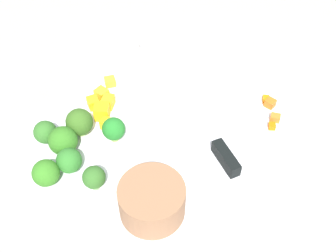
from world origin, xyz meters
TOP-DOWN VIEW (x-y plane):
  - ground_plane at (0.00, 0.00)m, footprint 4.00×4.00m
  - cutting_board at (0.00, 0.00)m, footprint 0.41×0.33m
  - prep_bowl at (-0.12, -0.07)m, footprint 0.08×0.08m
  - chef_knife at (0.04, -0.03)m, footprint 0.15×0.30m
  - carrot_dice_0 at (0.14, -0.09)m, footprint 0.01×0.01m
  - carrot_dice_1 at (0.10, -0.11)m, footprint 0.01×0.01m
  - carrot_dice_2 at (0.12, -0.11)m, footprint 0.02×0.02m
  - carrot_dice_3 at (0.14, -0.08)m, footprint 0.02×0.01m
  - pepper_dice_0 at (-0.05, 0.07)m, footprint 0.02×0.02m
  - pepper_dice_1 at (0.02, 0.14)m, footprint 0.02×0.02m
  - pepper_dice_2 at (-0.02, 0.10)m, footprint 0.03×0.02m
  - pepper_dice_3 at (-0.04, 0.12)m, footprint 0.02×0.02m
  - pepper_dice_4 at (-0.01, 0.13)m, footprint 0.02×0.02m
  - pepper_dice_5 at (-0.04, 0.09)m, footprint 0.03×0.03m
  - broccoli_floret_0 at (-0.09, 0.09)m, footprint 0.04×0.04m
  - broccoli_floret_1 at (-0.06, 0.05)m, footprint 0.03×0.03m
  - broccoli_floret_2 at (-0.14, 0.06)m, footprint 0.03×0.03m
  - broccoli_floret_3 at (-0.13, 0.12)m, footprint 0.03×0.03m
  - broccoli_floret_4 at (-0.14, 0.01)m, footprint 0.03×0.03m
  - broccoli_floret_5 at (-0.12, 0.09)m, footprint 0.04×0.04m
  - broccoli_floret_6 at (-0.17, 0.06)m, footprint 0.04×0.04m

SIDE VIEW (x-z plane):
  - ground_plane at x=0.00m, z-range 0.00..0.00m
  - cutting_board at x=0.00m, z-range 0.00..0.01m
  - carrot_dice_3 at x=0.14m, z-range 0.01..0.02m
  - carrot_dice_1 at x=0.10m, z-range 0.01..0.02m
  - carrot_dice_2 at x=0.12m, z-range 0.01..0.02m
  - pepper_dice_1 at x=0.02m, z-range 0.01..0.02m
  - carrot_dice_0 at x=0.14m, z-range 0.01..0.02m
  - chef_knife at x=0.04m, z-range 0.01..0.03m
  - pepper_dice_4 at x=-0.01m, z-range 0.01..0.03m
  - pepper_dice_0 at x=-0.05m, z-range 0.01..0.03m
  - pepper_dice_3 at x=-0.04m, z-range 0.01..0.03m
  - pepper_dice_2 at x=-0.02m, z-range 0.01..0.03m
  - pepper_dice_5 at x=-0.04m, z-range 0.01..0.03m
  - broccoli_floret_3 at x=-0.13m, z-range 0.01..0.05m
  - broccoli_floret_2 at x=-0.14m, z-range 0.01..0.05m
  - broccoli_floret_6 at x=-0.17m, z-range 0.01..0.05m
  - broccoli_floret_5 at x=-0.12m, z-range 0.01..0.05m
  - broccoli_floret_1 at x=-0.06m, z-range 0.01..0.05m
  - broccoli_floret_4 at x=-0.14m, z-range 0.01..0.05m
  - prep_bowl at x=-0.12m, z-range 0.01..0.06m
  - broccoli_floret_0 at x=-0.09m, z-range 0.01..0.06m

